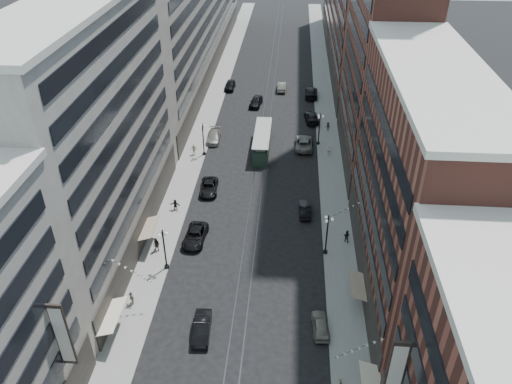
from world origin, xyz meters
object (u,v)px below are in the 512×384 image
(car_5, at_px, (202,328))
(car_7, at_px, (209,187))
(car_4, at_px, (320,325))
(car_8, at_px, (214,137))
(car_9, at_px, (230,85))
(pedestrian_2, at_px, (156,245))
(lamppost_sw_far, at_px, (164,248))
(lamppost_sw_mid, at_px, (203,138))
(car_2, at_px, (195,236))
(pedestrian_9, at_px, (328,127))
(car_11, at_px, (304,143))
(pedestrian_extra_0, at_px, (131,298))
(car_10, at_px, (305,209))
(pedestrian_5, at_px, (175,205))
(pedestrian_6, at_px, (194,149))
(pedestrian_8, at_px, (329,150))
(lamppost_se_mid, at_px, (319,128))
(streetcar, at_px, (262,142))
(car_12, at_px, (312,117))
(pedestrian_7, at_px, (347,236))
(car_extra_0, at_px, (311,92))
(car_13, at_px, (256,102))
(car_14, at_px, (282,87))
(lamppost_se_far, at_px, (327,233))

(car_5, bearing_deg, car_7, 93.71)
(car_4, distance_m, car_8, 43.28)
(car_4, relative_size, car_9, 0.82)
(pedestrian_2, distance_m, car_9, 52.63)
(lamppost_sw_far, height_order, car_7, lamppost_sw_far)
(car_8, bearing_deg, lamppost_sw_mid, -100.87)
(car_2, distance_m, pedestrian_9, 36.50)
(car_11, distance_m, pedestrian_extra_0, 41.05)
(car_10, xyz_separation_m, pedestrian_5, (-17.41, -0.48, 0.19))
(car_11, bearing_deg, pedestrian_9, -121.76)
(car_5, height_order, pedestrian_6, pedestrian_6)
(car_4, xyz_separation_m, pedestrian_extra_0, (-19.78, 1.96, 0.34))
(car_5, bearing_deg, pedestrian_8, 65.75)
(car_2, distance_m, car_4, 19.95)
(lamppost_se_mid, bearing_deg, pedestrian_2, -124.78)
(car_7, height_order, pedestrian_extra_0, pedestrian_extra_0)
(lamppost_sw_far, xyz_separation_m, car_9, (0.80, 55.43, -2.26))
(streetcar, distance_m, pedestrian_5, 20.80)
(car_12, relative_size, pedestrian_7, 3.32)
(car_5, xyz_separation_m, car_extra_0, (11.95, 61.83, 0.10))
(car_7, xyz_separation_m, car_13, (4.45, 30.78, 0.14))
(pedestrian_2, bearing_deg, car_7, 94.28)
(car_9, distance_m, car_10, 45.95)
(lamppost_sw_far, bearing_deg, car_12, 66.95)
(car_5, bearing_deg, car_4, 2.96)
(lamppost_se_mid, xyz_separation_m, car_14, (-6.85, 23.60, -2.29))
(car_7, bearing_deg, car_9, 88.46)
(car_2, relative_size, car_9, 1.10)
(lamppost_sw_far, height_order, pedestrian_extra_0, lamppost_sw_far)
(lamppost_se_mid, bearing_deg, car_9, 126.92)
(car_2, distance_m, car_7, 11.21)
(car_8, bearing_deg, car_13, 66.29)
(car_8, bearing_deg, pedestrian_5, -98.12)
(lamppost_se_far, relative_size, pedestrian_5, 3.63)
(car_8, distance_m, car_9, 23.31)
(car_9, bearing_deg, car_10, -69.29)
(lamppost_sw_far, distance_m, car_8, 32.21)
(car_8, height_order, pedestrian_5, pedestrian_5)
(pedestrian_2, relative_size, car_12, 0.33)
(pedestrian_2, height_order, car_extra_0, pedestrian_2)
(car_8, relative_size, pedestrian_extra_0, 3.00)
(pedestrian_6, bearing_deg, car_10, 136.44)
(car_10, distance_m, pedestrian_8, 16.95)
(pedestrian_7, bearing_deg, lamppost_sw_mid, -19.94)
(car_12, bearing_deg, car_11, 74.59)
(car_5, bearing_deg, car_9, 90.80)
(lamppost_se_mid, height_order, car_2, lamppost_se_mid)
(pedestrian_8, bearing_deg, car_8, -15.11)
(lamppost_se_far, xyz_separation_m, car_4, (-1.00, -11.86, -2.40))
(car_4, xyz_separation_m, car_extra_0, (0.20, 60.50, 0.18))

